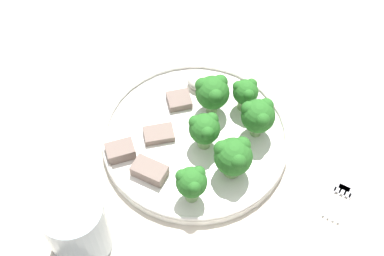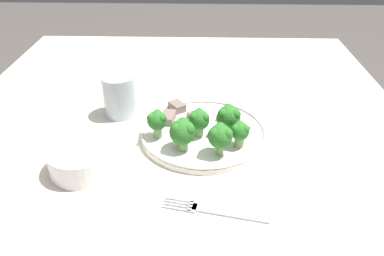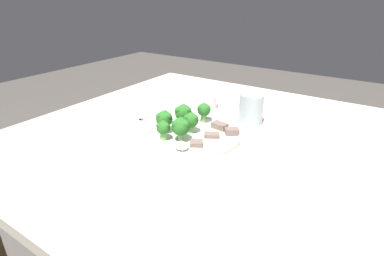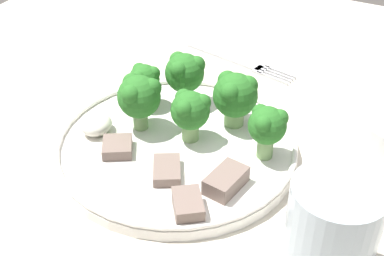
% 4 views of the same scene
% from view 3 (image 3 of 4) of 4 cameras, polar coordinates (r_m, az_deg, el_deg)
% --- Properties ---
extents(table, '(1.13, 1.03, 0.75)m').
position_cam_3_polar(table, '(0.90, 5.03, -7.40)').
color(table, beige).
rests_on(table, ground_plane).
extents(dinner_plate, '(0.26, 0.26, 0.02)m').
position_cam_3_polar(dinner_plate, '(0.83, 0.35, -1.47)').
color(dinner_plate, white).
rests_on(dinner_plate, table).
extents(fork, '(0.05, 0.17, 0.00)m').
position_cam_3_polar(fork, '(0.94, -11.50, 0.87)').
color(fork, silver).
rests_on(fork, table).
extents(cream_bowl, '(0.12, 0.12, 0.05)m').
position_cam_3_polar(cream_bowl, '(1.06, 1.51, 5.07)').
color(cream_bowl, white).
rests_on(cream_bowl, table).
extents(drinking_glass, '(0.07, 0.07, 0.09)m').
position_cam_3_polar(drinking_glass, '(0.93, 11.15, 3.30)').
color(drinking_glass, '#B2C1CC').
rests_on(drinking_glass, table).
extents(broccoli_floret_near_rim_left, '(0.05, 0.05, 0.06)m').
position_cam_3_polar(broccoli_floret_near_rim_left, '(0.88, -1.67, 2.92)').
color(broccoli_floret_near_rim_left, '#7FA866').
rests_on(broccoli_floret_near_rim_left, dinner_plate).
extents(broccoli_floret_center_left, '(0.04, 0.04, 0.06)m').
position_cam_3_polar(broccoli_floret_center_left, '(0.83, -0.19, 1.49)').
color(broccoli_floret_center_left, '#7FA866').
rests_on(broccoli_floret_center_left, dinner_plate).
extents(broccoli_floret_back_left, '(0.04, 0.04, 0.05)m').
position_cam_3_polar(broccoli_floret_back_left, '(0.79, -5.49, -0.03)').
color(broccoli_floret_back_left, '#7FA866').
rests_on(broccoli_floret_back_left, dinner_plate).
extents(broccoli_floret_front_left, '(0.05, 0.05, 0.06)m').
position_cam_3_polar(broccoli_floret_front_left, '(0.78, -2.18, 0.30)').
color(broccoli_floret_front_left, '#7FA866').
rests_on(broccoli_floret_front_left, dinner_plate).
extents(broccoli_floret_center_back, '(0.04, 0.04, 0.06)m').
position_cam_3_polar(broccoli_floret_center_back, '(0.90, 2.28, 3.43)').
color(broccoli_floret_center_back, '#7FA866').
rests_on(broccoli_floret_center_back, dinner_plate).
extents(broccoli_floret_mid_cluster, '(0.05, 0.05, 0.06)m').
position_cam_3_polar(broccoli_floret_mid_cluster, '(0.83, -5.30, 1.77)').
color(broccoli_floret_mid_cluster, '#7FA866').
rests_on(broccoli_floret_mid_cluster, dinner_plate).
extents(meat_slice_front_slice, '(0.05, 0.03, 0.02)m').
position_cam_3_polar(meat_slice_front_slice, '(0.87, 5.26, 0.43)').
color(meat_slice_front_slice, '#756056').
rests_on(meat_slice_front_slice, dinner_plate).
extents(meat_slice_middle_slice, '(0.05, 0.04, 0.01)m').
position_cam_3_polar(meat_slice_middle_slice, '(0.82, 3.78, -1.35)').
color(meat_slice_middle_slice, '#756056').
rests_on(meat_slice_middle_slice, dinner_plate).
extents(meat_slice_rear_slice, '(0.04, 0.04, 0.01)m').
position_cam_3_polar(meat_slice_rear_slice, '(0.77, 0.86, -2.90)').
color(meat_slice_rear_slice, '#756056').
rests_on(meat_slice_rear_slice, dinner_plate).
extents(meat_slice_edge_slice, '(0.05, 0.04, 0.02)m').
position_cam_3_polar(meat_slice_edge_slice, '(0.83, 7.61, -0.66)').
color(meat_slice_edge_slice, '#756056').
rests_on(meat_slice_edge_slice, dinner_plate).
extents(sauce_dollop, '(0.04, 0.03, 0.02)m').
position_cam_3_polar(sauce_dollop, '(0.75, -1.99, -3.42)').
color(sauce_dollop, silver).
rests_on(sauce_dollop, dinner_plate).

